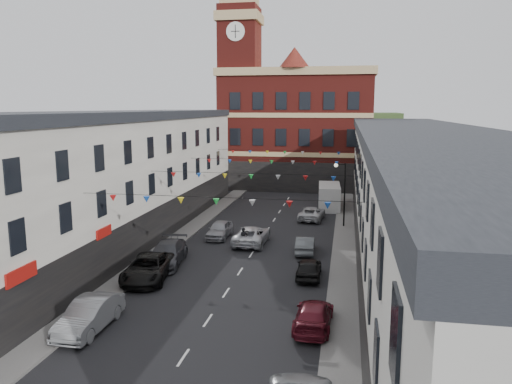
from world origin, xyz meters
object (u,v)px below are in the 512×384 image
Objects in this scene: car_right_c at (314,315)px; white_van at (329,197)px; car_right_d at (309,268)px; pedestrian at (244,239)px; street_lamp at (342,186)px; car_right_e at (305,244)px; car_left_c at (148,268)px; car_left_b at (89,315)px; car_left_d at (167,254)px; car_right_f at (312,213)px; car_left_e at (220,229)px; moving_car at (252,235)px.

car_right_c is 0.76× the size of white_van.
pedestrian is at bearing -46.52° from car_right_d.
street_lamp is at bearing 47.85° from pedestrian.
white_van reaches higher than car_right_c.
street_lamp is 14.85m from car_right_d.
white_van reaches higher than car_right_e.
car_right_e is at bearing 32.71° from car_left_c.
car_left_b is at bearing -116.51° from street_lamp.
car_right_e is (9.40, 4.70, -0.15)m from car_left_d.
white_van is at bearing -98.47° from car_right_f.
moving_car reaches higher than car_left_e.
car_left_b is at bearing -97.05° from car_left_c.
car_right_d is at bearing -12.35° from car_left_d.
car_left_c is 1.25× the size of car_right_c.
moving_car is at bearing 74.09° from car_left_b.
moving_car reaches higher than car_right_f.
moving_car reaches higher than car_right_d.
car_left_b is at bearing 13.50° from car_right_c.
car_right_c reaches higher than car_right_e.
moving_car is (-7.09, -7.02, -3.17)m from street_lamp.
car_left_c is at bearing -99.23° from car_left_e.
car_right_f is at bearing 71.43° from car_left_b.
moving_car is (4.96, 17.13, -0.05)m from car_left_b.
car_left_d is at bearing 65.83° from car_right_f.
car_left_d is at bearing -135.94° from pedestrian.
street_lamp is 1.54× the size of car_right_d.
street_lamp is 3.46× the size of pedestrian.
car_right_e is at bearing -1.96° from pedestrian.
pedestrian is (-7.39, -8.70, -3.04)m from street_lamp.
car_right_f is 10.60m from moving_car.
white_van reaches higher than car_left_c.
car_right_c is 14.61m from pedestrian.
car_right_d is at bearing -94.11° from white_van.
car_left_b is at bearing -110.92° from white_van.
car_right_e is 0.66× the size of white_van.
car_left_e is at bearing 54.06° from car_right_f.
street_lamp reaches higher than moving_car.
car_right_d is (-1.87, -14.37, -3.24)m from street_lamp.
white_van is at bearing 57.63° from car_left_d.
car_right_c is at bearing 95.40° from car_right_d.
street_lamp reaches higher than car_right_d.
pedestrian is at bearing 52.43° from car_left_c.
car_left_e is 4.16m from pedestrian.
pedestrian reaches higher than car_left_e.
car_left_e is (1.90, 18.55, -0.07)m from car_left_b.
car_left_c is 3.19m from car_left_d.
car_left_b is 0.84× the size of car_left_c.
moving_car is (-5.22, 7.35, 0.07)m from car_right_d.
car_right_f reaches higher than car_right_e.
street_lamp reaches higher than car_left_c.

